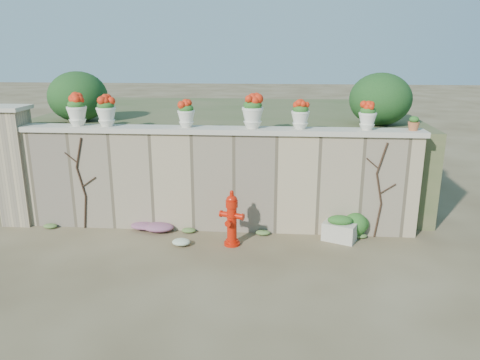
# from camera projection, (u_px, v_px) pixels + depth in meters

# --- Properties ---
(ground) EXTENTS (80.00, 80.00, 0.00)m
(ground) POSITION_uv_depth(u_px,v_px,m) (201.00, 267.00, 7.98)
(ground) COLOR #4E3F27
(ground) RESTS_ON ground
(stone_wall) EXTENTS (8.00, 0.40, 2.00)m
(stone_wall) POSITION_uv_depth(u_px,v_px,m) (214.00, 182.00, 9.42)
(stone_wall) COLOR tan
(stone_wall) RESTS_ON ground
(wall_cap) EXTENTS (8.10, 0.52, 0.10)m
(wall_cap) POSITION_uv_depth(u_px,v_px,m) (214.00, 130.00, 9.13)
(wall_cap) COLOR beige
(wall_cap) RESTS_ON stone_wall
(gate_pillar) EXTENTS (0.72, 0.72, 2.48)m
(gate_pillar) POSITION_uv_depth(u_px,v_px,m) (16.00, 165.00, 9.68)
(gate_pillar) COLOR tan
(gate_pillar) RESTS_ON ground
(raised_fill) EXTENTS (9.00, 6.00, 2.00)m
(raised_fill) POSITION_uv_depth(u_px,v_px,m) (230.00, 148.00, 12.49)
(raised_fill) COLOR #384C23
(raised_fill) RESTS_ON ground
(back_shrub_left) EXTENTS (1.30, 1.30, 1.10)m
(back_shrub_left) POSITION_uv_depth(u_px,v_px,m) (78.00, 97.00, 10.39)
(back_shrub_left) COLOR #143814
(back_shrub_left) RESTS_ON raised_fill
(back_shrub_right) EXTENTS (1.30, 1.30, 1.10)m
(back_shrub_right) POSITION_uv_depth(u_px,v_px,m) (380.00, 99.00, 9.88)
(back_shrub_right) COLOR #143814
(back_shrub_right) RESTS_ON raised_fill
(vine_left) EXTENTS (0.60, 0.04, 1.91)m
(vine_left) POSITION_uv_depth(u_px,v_px,m) (82.00, 182.00, 9.42)
(vine_left) COLOR black
(vine_left) RESTS_ON ground
(vine_right) EXTENTS (0.60, 0.04, 1.91)m
(vine_right) POSITION_uv_depth(u_px,v_px,m) (380.00, 189.00, 8.97)
(vine_right) COLOR black
(vine_right) RESTS_ON ground
(fire_hydrant) EXTENTS (0.46, 0.33, 1.07)m
(fire_hydrant) POSITION_uv_depth(u_px,v_px,m) (232.00, 218.00, 8.73)
(fire_hydrant) COLOR red
(fire_hydrant) RESTS_ON ground
(planter_box) EXTENTS (0.70, 0.57, 0.51)m
(planter_box) POSITION_uv_depth(u_px,v_px,m) (339.00, 229.00, 9.01)
(planter_box) COLOR beige
(planter_box) RESTS_ON ground
(green_shrub) EXTENTS (0.62, 0.56, 0.59)m
(green_shrub) POSITION_uv_depth(u_px,v_px,m) (355.00, 223.00, 9.16)
(green_shrub) COLOR #1E5119
(green_shrub) RESTS_ON ground
(magenta_clump) EXTENTS (0.84, 0.56, 0.22)m
(magenta_clump) POSITION_uv_depth(u_px,v_px,m) (151.00, 226.00, 9.52)
(magenta_clump) COLOR #B42496
(magenta_clump) RESTS_ON ground
(white_flowers) EXTENTS (0.48, 0.39, 0.17)m
(white_flowers) POSITION_uv_depth(u_px,v_px,m) (180.00, 242.00, 8.78)
(white_flowers) COLOR white
(white_flowers) RESTS_ON ground
(urn_pot_0) EXTENTS (0.39, 0.39, 0.62)m
(urn_pot_0) POSITION_uv_depth(u_px,v_px,m) (77.00, 110.00, 9.25)
(urn_pot_0) COLOR silver
(urn_pot_0) RESTS_ON wall_cap
(urn_pot_1) EXTENTS (0.38, 0.38, 0.60)m
(urn_pot_1) POSITION_uv_depth(u_px,v_px,m) (106.00, 111.00, 9.20)
(urn_pot_1) COLOR silver
(urn_pot_1) RESTS_ON wall_cap
(urn_pot_2) EXTENTS (0.34, 0.34, 0.53)m
(urn_pot_2) POSITION_uv_depth(u_px,v_px,m) (186.00, 114.00, 9.09)
(urn_pot_2) COLOR silver
(urn_pot_2) RESTS_ON wall_cap
(urn_pot_3) EXTENTS (0.41, 0.41, 0.65)m
(urn_pot_3) POSITION_uv_depth(u_px,v_px,m) (253.00, 112.00, 8.97)
(urn_pot_3) COLOR silver
(urn_pot_3) RESTS_ON wall_cap
(urn_pot_4) EXTENTS (0.35, 0.35, 0.55)m
(urn_pot_4) POSITION_uv_depth(u_px,v_px,m) (300.00, 115.00, 8.91)
(urn_pot_4) COLOR silver
(urn_pot_4) RESTS_ON wall_cap
(urn_pot_5) EXTENTS (0.34, 0.34, 0.53)m
(urn_pot_5) POSITION_uv_depth(u_px,v_px,m) (368.00, 116.00, 8.82)
(urn_pot_5) COLOR silver
(urn_pot_5) RESTS_ON wall_cap
(terracotta_pot) EXTENTS (0.22, 0.22, 0.26)m
(terracotta_pot) POSITION_uv_depth(u_px,v_px,m) (414.00, 124.00, 8.79)
(terracotta_pot) COLOR #A85B33
(terracotta_pot) RESTS_ON wall_cap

